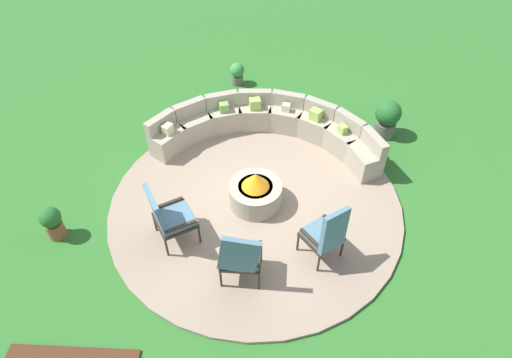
# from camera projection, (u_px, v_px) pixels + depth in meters

# --- Properties ---
(ground_plane) EXTENTS (24.00, 24.00, 0.00)m
(ground_plane) POSITION_uv_depth(u_px,v_px,m) (255.00, 205.00, 7.88)
(ground_plane) COLOR #2D6B28
(patio_circle) EXTENTS (5.17, 5.17, 0.06)m
(patio_circle) POSITION_uv_depth(u_px,v_px,m) (255.00, 204.00, 7.86)
(patio_circle) COLOR gray
(patio_circle) RESTS_ON ground_plane
(fire_pit) EXTENTS (0.93, 0.93, 0.70)m
(fire_pit) POSITION_uv_depth(u_px,v_px,m) (255.00, 192.00, 7.65)
(fire_pit) COLOR #9E937F
(fire_pit) RESTS_ON patio_circle
(curved_stone_bench) EXTENTS (4.50, 1.90, 0.79)m
(curved_stone_bench) POSITION_uv_depth(u_px,v_px,m) (268.00, 128.00, 8.84)
(curved_stone_bench) COLOR #9E937F
(curved_stone_bench) RESTS_ON patio_circle
(lounge_chair_front_left) EXTENTS (0.83, 0.84, 1.16)m
(lounge_chair_front_left) POSITION_uv_depth(u_px,v_px,m) (168.00, 215.00, 6.87)
(lounge_chair_front_left) COLOR #2D2319
(lounge_chair_front_left) RESTS_ON patio_circle
(lounge_chair_front_right) EXTENTS (0.65, 0.54, 1.15)m
(lounge_chair_front_right) POSITION_uv_depth(u_px,v_px,m) (240.00, 256.00, 6.33)
(lounge_chair_front_right) COLOR #2D2319
(lounge_chair_front_right) RESTS_ON patio_circle
(lounge_chair_back_left) EXTENTS (0.74, 0.78, 1.15)m
(lounge_chair_back_left) POSITION_uv_depth(u_px,v_px,m) (326.00, 234.00, 6.62)
(lounge_chair_back_left) COLOR #2D2319
(lounge_chair_back_left) RESTS_ON patio_circle
(potted_plant_0) EXTENTS (0.35, 0.35, 0.64)m
(potted_plant_0) POSITION_uv_depth(u_px,v_px,m) (52.00, 222.00, 7.14)
(potted_plant_0) COLOR brown
(potted_plant_0) RESTS_ON ground_plane
(potted_plant_1) EXTENTS (0.34, 0.34, 0.55)m
(potted_plant_1) POSITION_uv_depth(u_px,v_px,m) (237.00, 73.00, 10.46)
(potted_plant_1) COLOR #605B56
(potted_plant_1) RESTS_ON ground_plane
(potted_plant_2) EXTENTS (0.52, 0.52, 0.82)m
(potted_plant_2) POSITION_uv_depth(u_px,v_px,m) (387.00, 118.00, 8.98)
(potted_plant_2) COLOR #605B56
(potted_plant_2) RESTS_ON ground_plane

